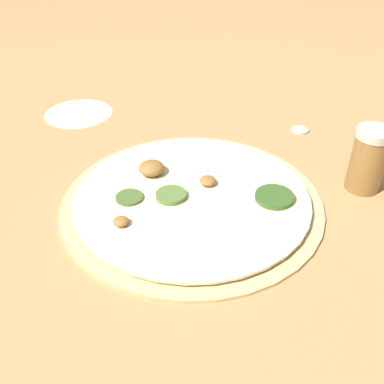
# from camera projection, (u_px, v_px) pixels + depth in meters

# --- Properties ---
(ground_plane) EXTENTS (3.00, 3.00, 0.00)m
(ground_plane) POSITION_uv_depth(u_px,v_px,m) (192.00, 203.00, 0.66)
(ground_plane) COLOR tan
(pizza) EXTENTS (0.38, 0.38, 0.03)m
(pizza) POSITION_uv_depth(u_px,v_px,m) (192.00, 199.00, 0.65)
(pizza) COLOR #D6B77A
(pizza) RESTS_ON ground_plane
(spice_jar) EXTENTS (0.05, 0.05, 0.10)m
(spice_jar) POSITION_uv_depth(u_px,v_px,m) (370.00, 161.00, 0.66)
(spice_jar) COLOR olive
(spice_jar) RESTS_ON ground_plane
(loose_cap) EXTENTS (0.03, 0.03, 0.01)m
(loose_cap) POSITION_uv_depth(u_px,v_px,m) (300.00, 129.00, 0.84)
(loose_cap) COLOR beige
(loose_cap) RESTS_ON ground_plane
(flour_patch) EXTENTS (0.13, 0.13, 0.00)m
(flour_patch) POSITION_uv_depth(u_px,v_px,m) (79.00, 113.00, 0.90)
(flour_patch) COLOR white
(flour_patch) RESTS_ON ground_plane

